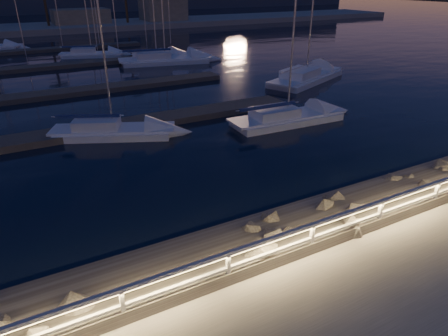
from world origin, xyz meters
The scene contains 12 objects.
ground centered at (0.00, 0.00, 0.00)m, with size 400.00×400.00×0.00m, color #A59E95.
harbor_water centered at (0.00, 31.22, -0.97)m, with size 400.00×440.00×0.60m.
guard_rail centered at (-0.07, 0.00, 0.77)m, with size 44.11×0.12×1.06m.
riprap centered at (8.03, 1.11, -0.14)m, with size 36.15×2.57×1.33m.
floating_docks centered at (0.00, 32.50, -0.40)m, with size 22.00×36.00×0.40m.
far_shore centered at (-0.12, 74.05, 0.29)m, with size 160.00×14.00×5.20m.
sailboat_b centered at (-1.67, 15.00, -0.18)m, with size 7.28×4.72×12.13m.
sailboat_c centered at (8.84, 12.01, -0.18)m, with size 7.97×2.73×13.34m.
sailboat_d centered at (17.44, 20.61, -0.13)m, with size 10.14×6.48×16.73m.
sailboat_g centered at (8.77, 36.47, -0.16)m, with size 8.65×4.82×14.16m.
sailboat_k centered at (2.95, 43.11, -0.19)m, with size 7.65×4.42×12.55m.
sailboat_l centered at (9.14, 35.01, -0.13)m, with size 10.40×5.01×16.97m.
Camera 1 is at (-6.36, -7.79, 7.84)m, focal length 32.00 mm.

